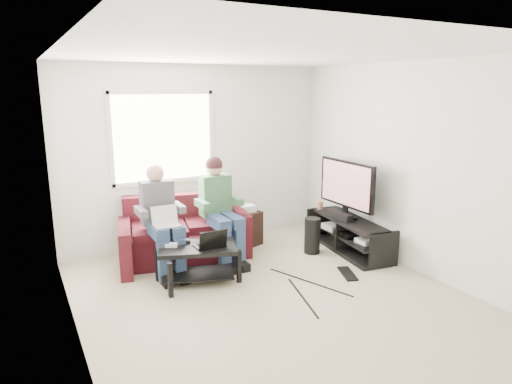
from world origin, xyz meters
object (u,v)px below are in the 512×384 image
Objects in this scene: tv_stand at (349,237)px; subwoofer at (312,236)px; tv at (346,186)px; sofa at (185,236)px; coffee_table at (198,255)px; end_table at (247,227)px.

subwoofer reaches higher than tv_stand.
sofa is at bearing 159.88° from tv.
coffee_table is 1.72× the size of end_table.
sofa reaches higher than coffee_table.
subwoofer is 0.99m from end_table.
end_table is (-1.13, 0.95, 0.06)m from tv_stand.
end_table is at bearing 130.63° from subwoofer.
coffee_table is 0.69× the size of tv_stand.
sofa reaches higher than end_table.
end_table is (-1.13, 0.85, -0.67)m from tv.
sofa reaches higher than subwoofer.
sofa is 1.00m from end_table.
coffee_table is at bearing -99.13° from sofa.
tv_stand is 1.36× the size of tv.
sofa is 0.86m from coffee_table.
sofa is 3.85× the size of subwoofer.
subwoofer reaches higher than coffee_table.
end_table is (-0.64, 0.75, 0.02)m from subwoofer.
tv reaches higher than sofa.
subwoofer is (-0.49, 0.10, -0.69)m from tv.
subwoofer is (-0.49, 0.20, 0.04)m from tv_stand.
coffee_table is at bearing 179.25° from tv_stand.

